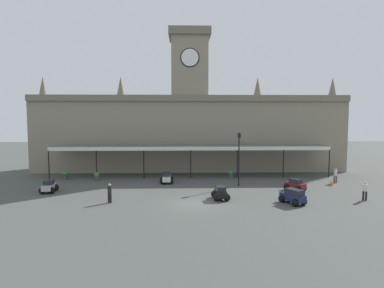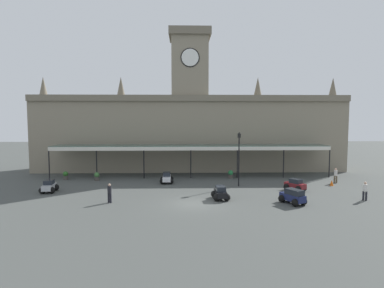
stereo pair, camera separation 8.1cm
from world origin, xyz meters
name	(u,v)px [view 1 (the left image)]	position (x,y,z in m)	size (l,w,h in m)	color
ground_plane	(194,204)	(0.00, 0.00, 0.00)	(140.00, 140.00, 0.00)	#434643
station_building	(190,127)	(0.00, 18.09, 5.90)	(41.68, 5.90, 18.88)	gray
entrance_canopy	(190,146)	(0.00, 12.92, 3.70)	(33.73, 3.26, 3.85)	#38564C
car_maroon_sedan	(295,186)	(10.26, 4.68, 0.50)	(2.15, 2.25, 1.19)	maroon
car_white_sedan	(167,178)	(-2.74, 8.80, 0.50)	(1.55, 2.07, 1.19)	silver
car_silver_sedan	(49,187)	(-14.02, 4.67, 0.50)	(1.64, 2.12, 1.19)	#B2B5BA
car_navy_estate	(293,197)	(8.37, -0.23, 0.56)	(2.14, 2.43, 1.27)	#19214C
car_black_sedan	(221,194)	(2.42, 1.46, 0.50)	(1.61, 2.10, 1.19)	black
pedestrian_near_entrance	(365,190)	(15.07, 0.70, 0.91)	(0.36, 0.34, 1.67)	black
pedestrian_crossing_forecourt	(110,192)	(-7.20, 0.48, 0.91)	(0.36, 0.34, 1.67)	black
pedestrian_beside_cars	(335,175)	(16.04, 8.33, 0.91)	(0.34, 0.34, 1.67)	brown
victorian_lamppost	(239,153)	(4.97, 6.94, 3.50)	(0.30, 0.30, 5.73)	black
traffic_cone	(332,183)	(14.96, 6.91, 0.31)	(0.40, 0.40, 0.62)	orange
planter_forecourt_centre	(97,176)	(-10.87, 10.39, 0.49)	(0.60, 0.60, 0.96)	#47423D
planter_by_canopy	(230,174)	(4.76, 11.43, 0.49)	(0.60, 0.60, 0.96)	#47423D
planter_near_kerb	(65,175)	(-14.71, 11.14, 0.49)	(0.60, 0.60, 0.96)	#47423D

